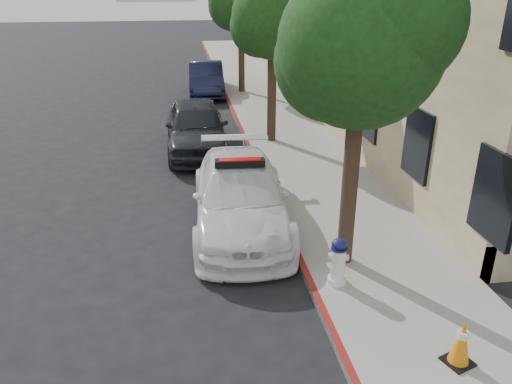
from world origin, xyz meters
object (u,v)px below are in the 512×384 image
at_px(parked_car_far, 206,78).
at_px(traffic_cone, 461,342).
at_px(police_car, 240,196).
at_px(parked_car_mid, 196,126).
at_px(fire_hydrant, 338,262).

xyz_separation_m(parked_car_far, traffic_cone, (2.44, -19.32, -0.24)).
bearing_deg(traffic_cone, parked_car_far, 97.20).
height_order(police_car, parked_car_mid, parked_car_mid).
height_order(parked_car_mid, parked_car_far, parked_car_mid).
xyz_separation_m(parked_car_far, fire_hydrant, (1.32, -17.06, -0.16)).
bearing_deg(traffic_cone, police_car, 116.66).
bearing_deg(traffic_cone, fire_hydrant, 116.34).
height_order(police_car, parked_car_far, police_car).
distance_m(police_car, parked_car_far, 14.26).
distance_m(police_car, traffic_cone, 5.67).
bearing_deg(parked_car_far, traffic_cone, -80.73).
height_order(fire_hydrant, traffic_cone, fire_hydrant).
distance_m(parked_car_mid, fire_hydrant, 8.70).
relative_size(parked_car_mid, parked_car_far, 1.05).
height_order(police_car, fire_hydrant, police_car).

